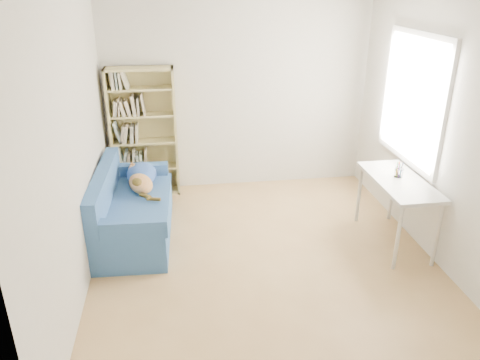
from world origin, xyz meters
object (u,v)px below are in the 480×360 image
(bookshelf, at_px, (144,138))
(desk, at_px, (399,187))
(pen_cup, at_px, (399,171))
(sofa, at_px, (132,209))

(bookshelf, bearing_deg, desk, -31.83)
(bookshelf, bearing_deg, pen_cup, -30.49)
(bookshelf, xyz_separation_m, desk, (2.73, -1.69, -0.11))
(sofa, xyz_separation_m, bookshelf, (0.12, 1.11, 0.47))
(sofa, relative_size, bookshelf, 0.97)
(desk, height_order, pen_cup, pen_cup)
(sofa, distance_m, pen_cup, 2.96)
(bookshelf, distance_m, desk, 3.21)
(bookshelf, height_order, pen_cup, bookshelf)
(sofa, relative_size, desk, 1.46)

